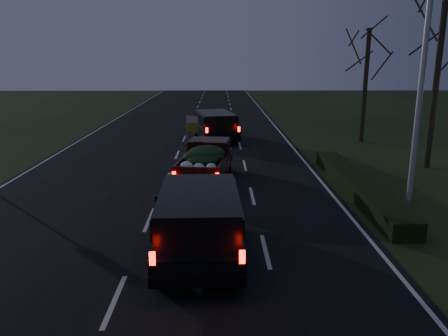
# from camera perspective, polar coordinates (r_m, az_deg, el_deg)

# --- Properties ---
(ground) EXTENTS (120.00, 120.00, 0.00)m
(ground) POSITION_cam_1_polar(r_m,az_deg,el_deg) (14.78, -9.71, -6.70)
(ground) COLOR black
(ground) RESTS_ON ground
(road_asphalt) EXTENTS (14.00, 120.00, 0.02)m
(road_asphalt) POSITION_cam_1_polar(r_m,az_deg,el_deg) (14.78, -9.71, -6.66)
(road_asphalt) COLOR black
(road_asphalt) RESTS_ON ground
(hedge_row) EXTENTS (1.00, 10.00, 0.60)m
(hedge_row) POSITION_cam_1_polar(r_m,az_deg,el_deg) (18.20, 16.91, -2.14)
(hedge_row) COLOR black
(hedge_row) RESTS_ON ground
(light_pole) EXTENTS (0.50, 0.90, 9.16)m
(light_pole) POSITION_cam_1_polar(r_m,az_deg,el_deg) (17.22, 24.75, 13.80)
(light_pole) COLOR silver
(light_pole) RESTS_ON ground
(bare_tree_mid) EXTENTS (3.60, 3.60, 8.50)m
(bare_tree_mid) POSITION_cam_1_polar(r_m,az_deg,el_deg) (23.05, 26.59, 15.55)
(bare_tree_mid) COLOR black
(bare_tree_mid) RESTS_ON ground
(bare_tree_far) EXTENTS (3.60, 3.60, 7.00)m
(bare_tree_far) POSITION_cam_1_polar(r_m,az_deg,el_deg) (29.13, 18.22, 13.50)
(bare_tree_far) COLOR black
(bare_tree_far) RESTS_ON ground
(pickup_truck) EXTENTS (2.45, 5.02, 2.53)m
(pickup_truck) POSITION_cam_1_polar(r_m,az_deg,el_deg) (18.97, -2.35, 1.14)
(pickup_truck) COLOR #320B06
(pickup_truck) RESTS_ON ground
(lead_suv) EXTENTS (3.18, 5.53, 1.49)m
(lead_suv) POSITION_cam_1_polar(r_m,az_deg,el_deg) (28.37, -1.18, 5.87)
(lead_suv) COLOR black
(lead_suv) RESTS_ON ground
(rear_suv) EXTENTS (2.47, 5.18, 1.47)m
(rear_suv) POSITION_cam_1_polar(r_m,az_deg,el_deg) (11.73, -3.27, -6.31)
(rear_suv) COLOR black
(rear_suv) RESTS_ON ground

